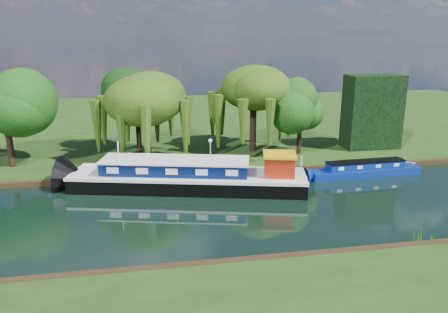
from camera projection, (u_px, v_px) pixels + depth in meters
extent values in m
plane|color=black|center=(225.00, 210.00, 32.57)|extent=(120.00, 120.00, 0.00)
cube|color=#1D380F|center=(184.00, 121.00, 64.73)|extent=(120.00, 52.00, 0.45)
cube|color=black|center=(188.00, 183.00, 37.10)|extent=(20.14, 8.99, 1.31)
cube|color=silver|center=(188.00, 174.00, 36.89)|extent=(20.26, 9.10, 0.24)
cube|color=#071542|center=(175.00, 167.00, 36.79)|extent=(12.59, 6.00, 1.04)
cube|color=silver|center=(175.00, 160.00, 36.63)|extent=(12.86, 6.26, 0.13)
cube|color=maroon|center=(279.00, 165.00, 36.14)|extent=(2.91, 2.91, 1.64)
cube|color=#C59F0D|center=(280.00, 155.00, 35.90)|extent=(3.24, 3.24, 0.17)
cylinder|color=silver|center=(119.00, 157.00, 36.88)|extent=(0.11, 0.11, 2.62)
cube|color=navy|center=(365.00, 173.00, 40.47)|extent=(10.66, 2.24, 0.79)
cube|color=navy|center=(365.00, 165.00, 40.28)|extent=(7.47, 1.66, 0.66)
cube|color=black|center=(366.00, 161.00, 40.17)|extent=(7.56, 1.75, 0.09)
cube|color=silver|center=(341.00, 169.00, 39.04)|extent=(0.53, 0.07, 0.28)
cube|color=silver|center=(360.00, 167.00, 39.43)|extent=(0.53, 0.07, 0.28)
cube|color=silver|center=(379.00, 166.00, 39.82)|extent=(0.53, 0.07, 0.28)
cube|color=silver|center=(397.00, 165.00, 40.22)|extent=(0.53, 0.07, 0.28)
imported|color=maroon|center=(133.00, 184.00, 38.14)|extent=(3.62, 2.90, 0.67)
imported|color=silver|center=(404.00, 168.00, 42.76)|extent=(2.34, 2.02, 1.23)
cylinder|color=black|center=(147.00, 135.00, 43.70)|extent=(0.64, 0.64, 4.90)
ellipsoid|color=#27470F|center=(146.00, 100.00, 42.74)|extent=(6.84, 6.84, 4.42)
cylinder|color=black|center=(253.00, 128.00, 46.84)|extent=(0.70, 0.70, 4.94)
ellipsoid|color=#27470F|center=(254.00, 95.00, 45.87)|extent=(6.75, 6.75, 4.36)
cylinder|color=black|center=(8.00, 132.00, 40.98)|extent=(0.68, 0.68, 6.73)
ellipsoid|color=#154711|center=(4.00, 103.00, 40.23)|extent=(5.51, 5.51, 5.51)
cylinder|color=black|center=(138.00, 121.00, 47.57)|extent=(0.52, 0.52, 6.15)
ellipsoid|color=black|center=(137.00, 98.00, 46.89)|extent=(4.92, 4.92, 4.92)
cylinder|color=black|center=(300.00, 129.00, 45.63)|extent=(0.45, 0.45, 5.24)
ellipsoid|color=#154711|center=(301.00, 109.00, 45.05)|extent=(4.19, 4.19, 4.19)
cube|color=black|center=(372.00, 112.00, 47.86)|extent=(6.00, 3.00, 8.00)
cylinder|color=silver|center=(210.00, 153.00, 42.19)|extent=(0.10, 0.10, 2.20)
sphere|color=white|center=(210.00, 141.00, 41.84)|extent=(0.36, 0.36, 0.36)
cylinder|color=silver|center=(97.00, 172.00, 38.58)|extent=(0.16, 0.16, 1.00)
cylinder|color=silver|center=(165.00, 168.00, 39.60)|extent=(0.16, 0.16, 1.00)
cylinder|color=silver|center=(240.00, 164.00, 40.78)|extent=(0.16, 0.16, 1.00)
cylinder|color=silver|center=(301.00, 161.00, 41.80)|extent=(0.16, 0.16, 1.00)
cone|color=#1C4C14|center=(421.00, 237.00, 26.99)|extent=(1.20, 1.20, 1.10)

